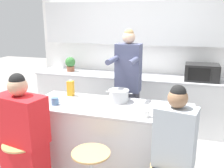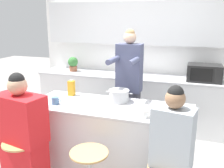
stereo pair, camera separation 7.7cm
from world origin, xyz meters
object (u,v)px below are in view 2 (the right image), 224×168
at_px(bar_stool_leftmost, 23,165).
at_px(person_seated_near, 171,166).
at_px(potted_plant, 73,63).
at_px(juice_carton, 71,88).
at_px(coffee_cup_far, 55,101).
at_px(banana_bunch, 164,116).
at_px(fruit_bowl, 178,110).
at_px(coffee_cup_near, 145,114).
at_px(person_cooking, 129,92).
at_px(microwave, 204,73).
at_px(cooking_pot, 119,96).
at_px(kitchen_island, 110,139).
at_px(person_wrapped_blanket, 23,139).

height_order(bar_stool_leftmost, person_seated_near, person_seated_near).
bearing_deg(potted_plant, juice_carton, -64.01).
height_order(coffee_cup_far, banana_bunch, coffee_cup_far).
distance_m(fruit_bowl, coffee_cup_near, 0.40).
distance_m(person_cooking, potted_plant, 1.63).
height_order(coffee_cup_near, banana_bunch, coffee_cup_near).
bearing_deg(bar_stool_leftmost, person_cooking, 57.25).
relative_size(person_seated_near, juice_carton, 6.38).
bearing_deg(potted_plant, banana_bunch, -41.63).
xyz_separation_m(person_seated_near, potted_plant, (-2.06, 2.20, 0.44)).
distance_m(person_seated_near, juice_carton, 1.71).
distance_m(person_seated_near, microwave, 2.22).
bearing_deg(juice_carton, person_cooking, 30.18).
bearing_deg(fruit_bowl, juice_carton, 171.01).
distance_m(person_seated_near, coffee_cup_near, 0.61).
bearing_deg(potted_plant, cooking_pot, -45.88).
height_order(banana_bunch, microwave, microwave).
height_order(kitchen_island, person_cooking, person_cooking).
bearing_deg(cooking_pot, person_seated_near, -48.34).
distance_m(person_seated_near, coffee_cup_far, 1.55).
height_order(juice_carton, potted_plant, potted_plant).
height_order(person_seated_near, microwave, person_seated_near).
bearing_deg(juice_carton, coffee_cup_near, -22.72).
height_order(person_wrapped_blanket, coffee_cup_near, person_wrapped_blanket).
xyz_separation_m(bar_stool_leftmost, juice_carton, (0.15, 0.91, 0.64)).
height_order(bar_stool_leftmost, coffee_cup_near, coffee_cup_near).
distance_m(kitchen_island, person_seated_near, 1.04).
xyz_separation_m(juice_carton, microwave, (1.72, 1.28, 0.06)).
bearing_deg(cooking_pot, coffee_cup_near, -44.97).
xyz_separation_m(person_cooking, person_wrapped_blanket, (-0.85, -1.28, -0.25)).
bearing_deg(juice_carton, coffee_cup_far, -93.16).
distance_m(kitchen_island, banana_bunch, 0.83).
bearing_deg(kitchen_island, coffee_cup_far, -166.19).
xyz_separation_m(kitchen_island, coffee_cup_far, (-0.65, -0.16, 0.49)).
bearing_deg(kitchen_island, bar_stool_leftmost, -138.70).
xyz_separation_m(kitchen_island, potted_plant, (-1.27, 1.55, 0.62)).
bearing_deg(cooking_pot, banana_bunch, -29.88).
distance_m(person_cooking, cooking_pot, 0.47).
bearing_deg(cooking_pot, bar_stool_leftmost, -134.30).
height_order(coffee_cup_near, microwave, microwave).
relative_size(person_seated_near, cooking_pot, 4.04).
xyz_separation_m(bar_stool_leftmost, potted_plant, (-0.49, 2.23, 0.72)).
relative_size(cooking_pot, juice_carton, 1.58).
relative_size(kitchen_island, juice_carton, 9.00).
distance_m(person_cooking, person_wrapped_blanket, 1.56).
xyz_separation_m(person_wrapped_blanket, coffee_cup_far, (0.13, 0.49, 0.30)).
bearing_deg(juice_carton, kitchen_island, -19.92).
bearing_deg(potted_plant, person_wrapped_blanket, -77.40).
bearing_deg(microwave, banana_bunch, -104.19).
xyz_separation_m(kitchen_island, bar_stool_leftmost, (-0.78, -0.69, -0.10)).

